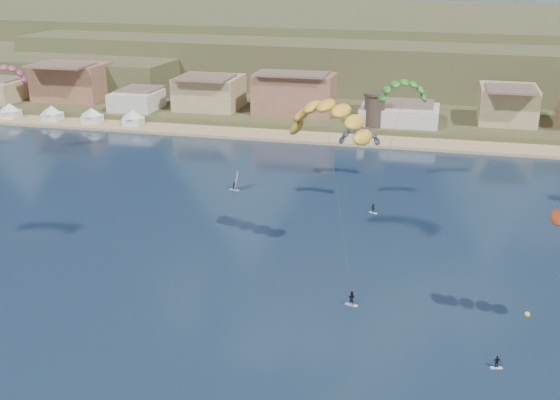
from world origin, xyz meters
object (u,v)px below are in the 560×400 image
object	(u,v)px
kitesurfer_yellow	(329,114)
kitesurfer_green	(403,88)
buoy	(527,314)
windsurfer	(235,184)
watchtower	(374,109)

from	to	relation	value
kitesurfer_yellow	kitesurfer_green	distance (m)	35.93
buoy	kitesurfer_yellow	bearing A→B (deg)	158.86
windsurfer	kitesurfer_green	bearing A→B (deg)	13.33
windsurfer	buoy	world-z (taller)	windsurfer
watchtower	kitesurfer_yellow	world-z (taller)	kitesurfer_yellow
kitesurfer_green	windsurfer	bearing A→B (deg)	-166.67
kitesurfer_yellow	watchtower	bearing A→B (deg)	91.00
kitesurfer_yellow	kitesurfer_green	bearing A→B (deg)	77.09
kitesurfer_yellow	buoy	size ratio (longest dim) A/B	38.81
watchtower	windsurfer	world-z (taller)	watchtower
windsurfer	buoy	size ratio (longest dim) A/B	5.33
kitesurfer_yellow	buoy	xyz separation A→B (m)	(27.85, -10.77, -22.20)
watchtower	kitesurfer_yellow	size ratio (longest dim) A/B	0.32
kitesurfer_green	buoy	xyz separation A→B (m)	(19.84, -45.72, -19.90)
kitesurfer_yellow	buoy	world-z (taller)	kitesurfer_yellow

